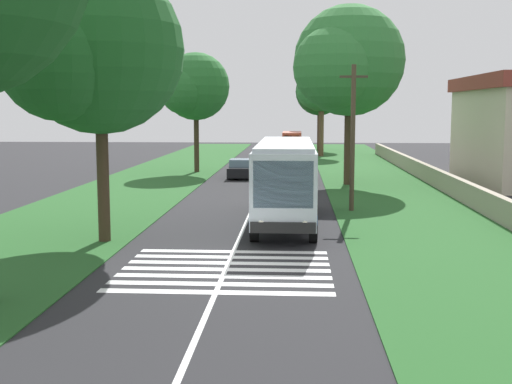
% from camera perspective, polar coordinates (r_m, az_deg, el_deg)
% --- Properties ---
extents(ground, '(160.00, 160.00, 0.00)m').
position_cam_1_polar(ground, '(22.37, -2.43, -6.24)').
color(ground, '#262628').
extents(grass_verge_left, '(120.00, 8.00, 0.04)m').
position_cam_1_polar(grass_verge_left, '(38.44, -12.37, -0.71)').
color(grass_verge_left, '#235623').
rests_on(grass_verge_left, ground).
extents(grass_verge_right, '(120.00, 8.00, 0.04)m').
position_cam_1_polar(grass_verge_right, '(37.48, 12.54, -0.91)').
color(grass_verge_right, '#235623').
rests_on(grass_verge_right, ground).
extents(centre_line, '(110.00, 0.16, 0.01)m').
position_cam_1_polar(centre_line, '(37.07, -0.08, -0.85)').
color(centre_line, silver).
rests_on(centre_line, ground).
extents(coach_bus, '(11.16, 2.62, 3.73)m').
position_cam_1_polar(coach_bus, '(29.61, 2.55, 1.28)').
color(coach_bus, silver).
rests_on(coach_bus, ground).
extents(zebra_crossing, '(5.85, 6.80, 0.01)m').
position_cam_1_polar(zebra_crossing, '(21.68, -2.62, -6.67)').
color(zebra_crossing, silver).
rests_on(zebra_crossing, ground).
extents(trailing_car_0, '(4.30, 1.78, 1.43)m').
position_cam_1_polar(trailing_car_0, '(49.85, -1.29, 1.98)').
color(trailing_car_0, black).
rests_on(trailing_car_0, ground).
extents(trailing_car_1, '(4.30, 1.78, 1.43)m').
position_cam_1_polar(trailing_car_1, '(56.56, 2.75, 2.60)').
color(trailing_car_1, silver).
rests_on(trailing_car_1, ground).
extents(trailing_car_2, '(4.30, 1.78, 1.43)m').
position_cam_1_polar(trailing_car_2, '(65.39, 2.88, 3.22)').
color(trailing_car_2, navy).
rests_on(trailing_car_2, ground).
extents(trailing_minibus_0, '(6.00, 2.14, 2.53)m').
position_cam_1_polar(trailing_minibus_0, '(75.93, 3.11, 4.44)').
color(trailing_minibus_0, '#CC4C33').
rests_on(trailing_minibus_0, ground).
extents(roadside_tree_left_0, '(8.17, 6.47, 10.63)m').
position_cam_1_polar(roadside_tree_left_0, '(26.50, -13.62, 11.38)').
color(roadside_tree_left_0, '#3D2D1E').
rests_on(roadside_tree_left_0, grass_verge_left).
extents(roadside_tree_left_2, '(6.48, 5.45, 9.65)m').
position_cam_1_polar(roadside_tree_left_2, '(54.25, -5.37, 8.88)').
color(roadside_tree_left_2, '#3D2D1E').
rests_on(roadside_tree_left_2, grass_verge_left).
extents(roadside_tree_right_0, '(9.19, 7.48, 12.06)m').
position_cam_1_polar(roadside_tree_right_0, '(45.54, 7.72, 10.86)').
color(roadside_tree_right_0, '#3D2D1E').
rests_on(roadside_tree_right_0, grass_verge_right).
extents(roadside_tree_right_1, '(7.10, 5.86, 10.16)m').
position_cam_1_polar(roadside_tree_right_1, '(82.68, 5.39, 8.48)').
color(roadside_tree_right_1, '#3D2D1E').
rests_on(roadside_tree_right_1, grass_verge_right).
extents(roadside_tree_right_2, '(6.42, 5.31, 10.03)m').
position_cam_1_polar(roadside_tree_right_2, '(72.46, 5.52, 8.81)').
color(roadside_tree_right_2, brown).
rests_on(roadside_tree_right_2, grass_verge_right).
extents(utility_pole, '(0.24, 1.40, 7.33)m').
position_cam_1_polar(utility_pole, '(33.71, 8.32, 4.82)').
color(utility_pole, '#473828').
rests_on(utility_pole, grass_verge_right).
extents(roadside_wall, '(70.00, 0.40, 1.19)m').
position_cam_1_polar(roadside_wall, '(42.92, 16.00, 0.82)').
color(roadside_wall, '#9E937F').
rests_on(roadside_wall, grass_verge_right).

